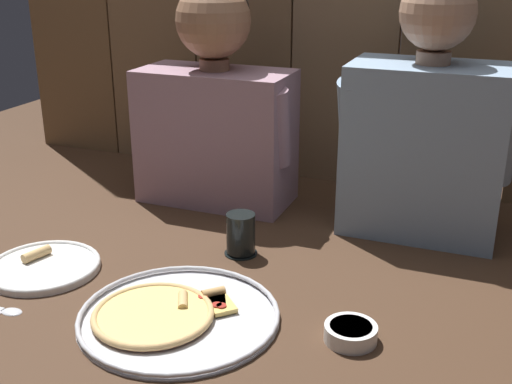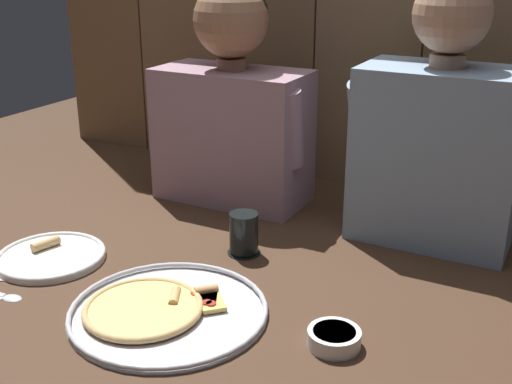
# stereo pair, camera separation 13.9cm
# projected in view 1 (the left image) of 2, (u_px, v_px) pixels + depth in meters

# --- Properties ---
(ground_plane) EXTENTS (3.20, 3.20, 0.00)m
(ground_plane) POSITION_uv_depth(u_px,v_px,m) (250.00, 289.00, 1.36)
(ground_plane) COLOR #422B1C
(pizza_tray) EXTENTS (0.39, 0.39, 0.03)m
(pizza_tray) POSITION_uv_depth(u_px,v_px,m) (171.00, 315.00, 1.25)
(pizza_tray) COLOR silver
(pizza_tray) RESTS_ON ground
(dinner_plate) EXTENTS (0.25, 0.25, 0.03)m
(dinner_plate) POSITION_uv_depth(u_px,v_px,m) (44.00, 266.00, 1.44)
(dinner_plate) COLOR white
(dinner_plate) RESTS_ON ground
(drinking_glass) EXTENTS (0.08, 0.08, 0.10)m
(drinking_glass) POSITION_uv_depth(u_px,v_px,m) (241.00, 235.00, 1.50)
(drinking_glass) COLOR black
(drinking_glass) RESTS_ON ground
(dipping_bowl) EXTENTS (0.10, 0.10, 0.03)m
(dipping_bowl) POSITION_uv_depth(u_px,v_px,m) (351.00, 332.00, 1.18)
(dipping_bowl) COLOR white
(dipping_bowl) RESTS_ON ground
(table_spoon) EXTENTS (0.14, 0.03, 0.01)m
(table_spoon) POSITION_uv_depth(u_px,v_px,m) (2.00, 309.00, 1.28)
(table_spoon) COLOR silver
(table_spoon) RESTS_ON ground
(diner_left) EXTENTS (0.45, 0.21, 0.60)m
(diner_left) POSITION_uv_depth(u_px,v_px,m) (215.00, 103.00, 1.75)
(diner_left) COLOR gray
(diner_left) RESTS_ON ground
(diner_right) EXTENTS (0.41, 0.23, 0.63)m
(diner_right) POSITION_uv_depth(u_px,v_px,m) (427.00, 123.00, 1.55)
(diner_right) COLOR #849EB7
(diner_right) RESTS_ON ground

